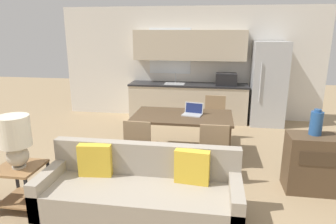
{
  "coord_description": "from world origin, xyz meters",
  "views": [
    {
      "loc": [
        0.62,
        -2.8,
        2.14
      ],
      "look_at": [
        -0.05,
        1.5,
        0.95
      ],
      "focal_mm": 32.0,
      "sensor_mm": 36.0,
      "label": 1
    }
  ],
  "objects_px": {
    "credenza": "(328,164)",
    "vase": "(316,123)",
    "dining_table": "(183,118)",
    "table_lamp": "(15,138)",
    "couch": "(141,190)",
    "dining_chair_near_right": "(213,148)",
    "laptop": "(193,112)",
    "dining_chair_near_left": "(140,144)",
    "dining_chair_far_right": "(214,116)",
    "side_table": "(21,180)",
    "refrigerator": "(268,84)"
  },
  "relations": [
    {
      "from": "couch",
      "to": "credenza",
      "type": "xyz_separation_m",
      "value": [
        2.36,
        0.94,
        0.07
      ]
    },
    {
      "from": "side_table",
      "to": "table_lamp",
      "type": "distance_m",
      "value": 0.56
    },
    {
      "from": "dining_table",
      "to": "table_lamp",
      "type": "xyz_separation_m",
      "value": [
        -1.76,
        -1.92,
        0.24
      ]
    },
    {
      "from": "refrigerator",
      "to": "dining_chair_near_left",
      "type": "height_order",
      "value": "refrigerator"
    },
    {
      "from": "refrigerator",
      "to": "dining_chair_near_right",
      "type": "distance_m",
      "value": 3.26
    },
    {
      "from": "side_table",
      "to": "laptop",
      "type": "bearing_deg",
      "value": 45.27
    },
    {
      "from": "table_lamp",
      "to": "dining_chair_near_right",
      "type": "relative_size",
      "value": 0.71
    },
    {
      "from": "couch",
      "to": "vase",
      "type": "height_order",
      "value": "vase"
    },
    {
      "from": "credenza",
      "to": "vase",
      "type": "height_order",
      "value": "vase"
    },
    {
      "from": "credenza",
      "to": "laptop",
      "type": "relative_size",
      "value": 3.04
    },
    {
      "from": "credenza",
      "to": "dining_chair_near_left",
      "type": "bearing_deg",
      "value": 178.97
    },
    {
      "from": "credenza",
      "to": "vase",
      "type": "bearing_deg",
      "value": 168.1
    },
    {
      "from": "couch",
      "to": "credenza",
      "type": "bearing_deg",
      "value": 21.73
    },
    {
      "from": "couch",
      "to": "laptop",
      "type": "xyz_separation_m",
      "value": [
        0.46,
        1.9,
        0.46
      ]
    },
    {
      "from": "dining_chair_near_left",
      "to": "dining_chair_near_right",
      "type": "distance_m",
      "value": 1.08
    },
    {
      "from": "couch",
      "to": "table_lamp",
      "type": "distance_m",
      "value": 1.59
    },
    {
      "from": "dining_chair_near_left",
      "to": "couch",
      "type": "bearing_deg",
      "value": 107.14
    },
    {
      "from": "dining_table",
      "to": "vase",
      "type": "bearing_deg",
      "value": -24.58
    },
    {
      "from": "couch",
      "to": "laptop",
      "type": "relative_size",
      "value": 6.3
    },
    {
      "from": "side_table",
      "to": "table_lamp",
      "type": "bearing_deg",
      "value": -45.32
    },
    {
      "from": "dining_chair_near_left",
      "to": "dining_chair_near_right",
      "type": "relative_size",
      "value": 1.0
    },
    {
      "from": "table_lamp",
      "to": "couch",
      "type": "bearing_deg",
      "value": 3.07
    },
    {
      "from": "dining_table",
      "to": "dining_chair_far_right",
      "type": "xyz_separation_m",
      "value": [
        0.54,
        0.82,
        -0.18
      ]
    },
    {
      "from": "refrigerator",
      "to": "dining_table",
      "type": "xyz_separation_m",
      "value": [
        -1.73,
        -2.16,
        -0.27
      ]
    },
    {
      "from": "dining_chair_far_right",
      "to": "dining_chair_near_right",
      "type": "distance_m",
      "value": 1.67
    },
    {
      "from": "side_table",
      "to": "table_lamp",
      "type": "relative_size",
      "value": 0.87
    },
    {
      "from": "couch",
      "to": "dining_chair_near_left",
      "type": "height_order",
      "value": "dining_chair_near_left"
    },
    {
      "from": "vase",
      "to": "dining_chair_near_right",
      "type": "height_order",
      "value": "vase"
    },
    {
      "from": "dining_table",
      "to": "laptop",
      "type": "distance_m",
      "value": 0.21
    },
    {
      "from": "dining_chair_near_left",
      "to": "dining_chair_far_right",
      "type": "bearing_deg",
      "value": -120.24
    },
    {
      "from": "laptop",
      "to": "vase",
      "type": "bearing_deg",
      "value": -17.07
    },
    {
      "from": "credenza",
      "to": "dining_chair_near_right",
      "type": "bearing_deg",
      "value": 178.16
    },
    {
      "from": "side_table",
      "to": "dining_chair_far_right",
      "type": "height_order",
      "value": "dining_chair_far_right"
    },
    {
      "from": "laptop",
      "to": "credenza",
      "type": "bearing_deg",
      "value": -15.43
    },
    {
      "from": "credenza",
      "to": "dining_chair_near_left",
      "type": "height_order",
      "value": "dining_chair_near_left"
    },
    {
      "from": "side_table",
      "to": "credenza",
      "type": "height_order",
      "value": "credenza"
    },
    {
      "from": "side_table",
      "to": "laptop",
      "type": "relative_size",
      "value": 1.53
    },
    {
      "from": "side_table",
      "to": "vase",
      "type": "distance_m",
      "value": 3.83
    },
    {
      "from": "vase",
      "to": "dining_chair_near_right",
      "type": "bearing_deg",
      "value": 179.78
    },
    {
      "from": "table_lamp",
      "to": "vase",
      "type": "xyz_separation_m",
      "value": [
        3.62,
        1.06,
        0.03
      ]
    },
    {
      "from": "dining_chair_near_left",
      "to": "laptop",
      "type": "bearing_deg",
      "value": -125.23
    },
    {
      "from": "dining_table",
      "to": "couch",
      "type": "xyz_separation_m",
      "value": [
        -0.28,
        -1.84,
        -0.36
      ]
    },
    {
      "from": "dining_table",
      "to": "dining_chair_near_right",
      "type": "distance_m",
      "value": 1.02
    },
    {
      "from": "dining_chair_near_left",
      "to": "laptop",
      "type": "height_order",
      "value": "laptop"
    },
    {
      "from": "credenza",
      "to": "table_lamp",
      "type": "bearing_deg",
      "value": -165.1
    },
    {
      "from": "dining_table",
      "to": "couch",
      "type": "relative_size",
      "value": 0.73
    },
    {
      "from": "table_lamp",
      "to": "laptop",
      "type": "distance_m",
      "value": 2.77
    },
    {
      "from": "credenza",
      "to": "dining_table",
      "type": "bearing_deg",
      "value": 156.61
    },
    {
      "from": "dining_chair_far_right",
      "to": "couch",
      "type": "bearing_deg",
      "value": -103.86
    },
    {
      "from": "refrigerator",
      "to": "couch",
      "type": "bearing_deg",
      "value": -116.77
    }
  ]
}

